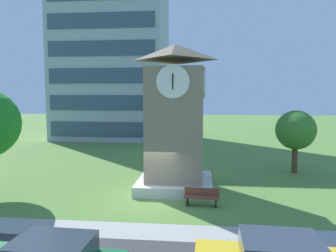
{
  "coord_description": "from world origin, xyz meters",
  "views": [
    {
      "loc": [
        2.49,
        -15.86,
        5.55
      ],
      "look_at": [
        0.53,
        3.7,
        3.69
      ],
      "focal_mm": 33.57,
      "sensor_mm": 36.0,
      "label": 1
    }
  ],
  "objects": [
    {
      "name": "kerb_strip",
      "position": [
        0.0,
        -3.52,
        0.0
      ],
      "size": [
        120.0,
        1.6,
        0.01
      ],
      "primitive_type": "cube",
      "color": "#9E9E99",
      "rests_on": "ground"
    },
    {
      "name": "clock_tower",
      "position": [
        1.06,
        2.7,
        3.77
      ],
      "size": [
        4.41,
        4.41,
        8.59
      ],
      "color": "gray",
      "rests_on": "ground"
    },
    {
      "name": "tree_streetside",
      "position": [
        9.42,
        7.44,
        3.11
      ],
      "size": [
        2.83,
        2.83,
        4.56
      ],
      "color": "#513823",
      "rests_on": "ground"
    },
    {
      "name": "office_building",
      "position": [
        -9.15,
        25.96,
        11.2
      ],
      "size": [
        14.05,
        10.51,
        22.4
      ],
      "color": "#9EA8B2",
      "rests_on": "ground"
    },
    {
      "name": "ground_plane",
      "position": [
        0.0,
        0.0,
        0.0
      ],
      "size": [
        160.0,
        160.0,
        0.0
      ],
      "primitive_type": "plane",
      "color": "#567F38"
    },
    {
      "name": "park_bench",
      "position": [
        2.65,
        -0.19,
        0.46
      ],
      "size": [
        1.83,
        0.63,
        0.88
      ],
      "color": "brown",
      "rests_on": "ground"
    }
  ]
}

